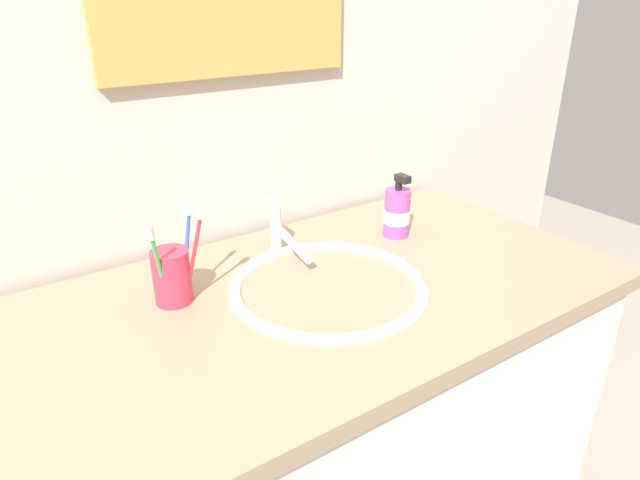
{
  "coord_description": "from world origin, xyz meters",
  "views": [
    {
      "loc": [
        -0.52,
        -0.77,
        1.39
      ],
      "look_at": [
        0.02,
        0.03,
        0.95
      ],
      "focal_mm": 31.21,
      "sensor_mm": 36.0,
      "label": 1
    }
  ],
  "objects_px": {
    "toothbrush_green": "(158,261)",
    "soap_dispenser": "(397,213)",
    "toothbrush_cup": "(172,277)",
    "toothbrush_blue": "(187,243)",
    "toothbrush_red": "(195,248)",
    "faucet": "(282,234)"
  },
  "relations": [
    {
      "from": "faucet",
      "to": "toothbrush_green",
      "type": "relative_size",
      "value": 1.03
    },
    {
      "from": "toothbrush_cup",
      "to": "toothbrush_blue",
      "type": "xyz_separation_m",
      "value": [
        0.04,
        0.01,
        0.05
      ]
    },
    {
      "from": "toothbrush_red",
      "to": "toothbrush_green",
      "type": "bearing_deg",
      "value": 179.91
    },
    {
      "from": "toothbrush_cup",
      "to": "toothbrush_red",
      "type": "height_order",
      "value": "toothbrush_red"
    },
    {
      "from": "toothbrush_blue",
      "to": "toothbrush_green",
      "type": "relative_size",
      "value": 1.03
    },
    {
      "from": "toothbrush_blue",
      "to": "toothbrush_red",
      "type": "height_order",
      "value": "toothbrush_red"
    },
    {
      "from": "faucet",
      "to": "toothbrush_green",
      "type": "height_order",
      "value": "toothbrush_green"
    },
    {
      "from": "toothbrush_blue",
      "to": "toothbrush_red",
      "type": "xyz_separation_m",
      "value": [
        -0.0,
        -0.04,
        0.0
      ]
    },
    {
      "from": "toothbrush_cup",
      "to": "toothbrush_green",
      "type": "bearing_deg",
      "value": -137.17
    },
    {
      "from": "toothbrush_green",
      "to": "toothbrush_red",
      "type": "height_order",
      "value": "toothbrush_red"
    },
    {
      "from": "faucet",
      "to": "soap_dispenser",
      "type": "height_order",
      "value": "soap_dispenser"
    },
    {
      "from": "toothbrush_cup",
      "to": "faucet",
      "type": "bearing_deg",
      "value": 11.73
    },
    {
      "from": "faucet",
      "to": "toothbrush_green",
      "type": "distance_m",
      "value": 0.31
    },
    {
      "from": "toothbrush_green",
      "to": "soap_dispenser",
      "type": "relative_size",
      "value": 1.14
    },
    {
      "from": "toothbrush_green",
      "to": "faucet",
      "type": "bearing_deg",
      "value": 15.57
    },
    {
      "from": "faucet",
      "to": "toothbrush_cup",
      "type": "distance_m",
      "value": 0.27
    },
    {
      "from": "soap_dispenser",
      "to": "faucet",
      "type": "bearing_deg",
      "value": 168.0
    },
    {
      "from": "toothbrush_red",
      "to": "toothbrush_blue",
      "type": "bearing_deg",
      "value": 89.94
    },
    {
      "from": "faucet",
      "to": "soap_dispenser",
      "type": "distance_m",
      "value": 0.28
    },
    {
      "from": "toothbrush_red",
      "to": "soap_dispenser",
      "type": "relative_size",
      "value": 1.22
    },
    {
      "from": "toothbrush_red",
      "to": "soap_dispenser",
      "type": "xyz_separation_m",
      "value": [
        0.5,
        0.02,
        -0.05
      ]
    },
    {
      "from": "toothbrush_cup",
      "to": "toothbrush_green",
      "type": "relative_size",
      "value": 0.6
    }
  ]
}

